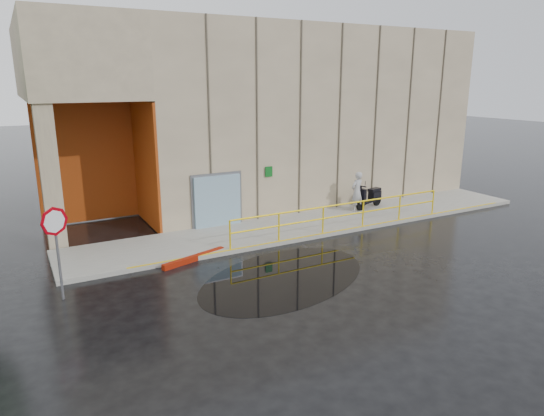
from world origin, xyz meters
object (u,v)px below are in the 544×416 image
Objects in this scene: scooter at (370,191)px; red_curb at (194,258)px; stop_sign at (56,233)px; person at (357,192)px.

red_curb is (-9.05, -2.14, -0.84)m from scooter.
stop_sign reaches higher than red_curb.
stop_sign is 1.08× the size of red_curb.
scooter is 0.75× the size of red_curb.
person is at bearing 13.56° from red_curb.
scooter is at bearing 13.28° from red_curb.
stop_sign is (-13.13, -3.19, 0.96)m from scooter.
person is 8.49m from red_curb.
person is 12.68m from stop_sign.
scooter is 0.69× the size of stop_sign.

